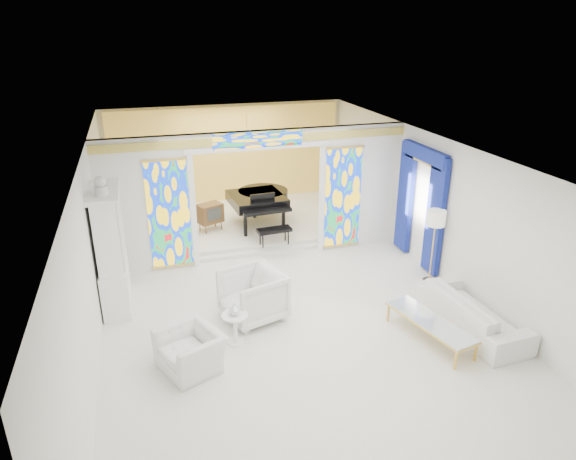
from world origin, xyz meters
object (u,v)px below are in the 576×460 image
object	(u,v)px
armchair_left	(190,350)
grand_piano	(260,199)
armchair_right	(253,296)
coffee_table	(430,322)
tv_console	(210,213)
china_cabinet	(111,250)
sofa	(473,312)

from	to	relation	value
armchair_left	grand_piano	size ratio (longest dim) A/B	0.38
armchair_right	grand_piano	distance (m)	4.49
coffee_table	tv_console	size ratio (longest dim) A/B	2.56
tv_console	china_cabinet	bearing A→B (deg)	-151.40
armchair_left	coffee_table	world-z (taller)	armchair_left
armchair_left	china_cabinet	bearing A→B (deg)	-178.08
china_cabinet	armchair_left	bearing A→B (deg)	-64.65
china_cabinet	sofa	world-z (taller)	china_cabinet
coffee_table	grand_piano	bearing A→B (deg)	105.01
grand_piano	tv_console	size ratio (longest dim) A/B	3.63
china_cabinet	armchair_right	distance (m)	2.83
armchair_left	armchair_right	bearing A→B (deg)	108.77
sofa	tv_console	size ratio (longest dim) A/B	3.16
armchair_left	grand_piano	bearing A→B (deg)	132.07
china_cabinet	coffee_table	size ratio (longest dim) A/B	1.47
sofa	grand_piano	distance (m)	6.32
armchair_right	coffee_table	xyz separation A→B (m)	(2.79, -1.59, -0.11)
china_cabinet	armchair_left	world-z (taller)	china_cabinet
china_cabinet	grand_piano	distance (m)	4.76
armchair_left	sofa	world-z (taller)	sofa
armchair_right	grand_piano	bearing A→B (deg)	147.93
armchair_left	tv_console	world-z (taller)	tv_console
tv_console	armchair_right	bearing A→B (deg)	-111.38
coffee_table	sofa	bearing A→B (deg)	7.34
grand_piano	tv_console	bearing A→B (deg)	-179.20
sofa	grand_piano	bearing A→B (deg)	20.73
sofa	tv_console	bearing A→B (deg)	31.56
armchair_right	sofa	world-z (taller)	armchair_right
coffee_table	armchair_right	bearing A→B (deg)	150.30
china_cabinet	armchair_right	bearing A→B (deg)	-27.23
sofa	armchair_left	bearing A→B (deg)	83.80
armchair_right	coffee_table	distance (m)	3.21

